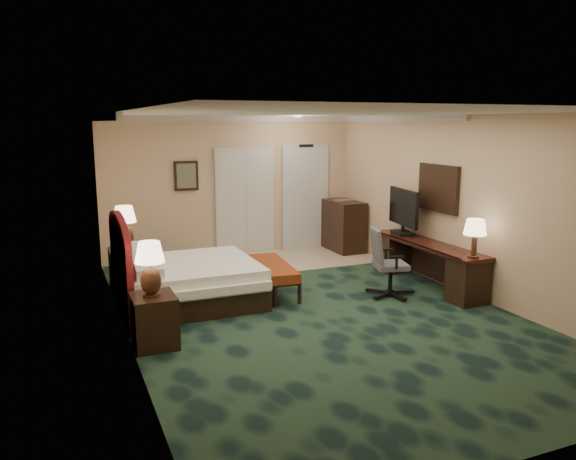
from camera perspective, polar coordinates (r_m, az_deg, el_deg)
name	(u,v)px	position (r m, az deg, el deg)	size (l,w,h in m)	color
floor	(314,312)	(7.85, 2.71, -8.34)	(5.00, 7.50, 0.00)	black
ceiling	(316,113)	(7.41, 2.90, 11.78)	(5.00, 7.50, 0.00)	white
wall_back	(232,187)	(10.98, -5.71, 4.40)	(5.00, 0.00, 2.70)	beige
wall_front	(537,294)	(4.52, 23.93, -5.93)	(5.00, 0.00, 2.70)	beige
wall_left	(122,230)	(6.83, -16.47, 0.03)	(0.00, 7.50, 2.70)	beige
wall_right	(465,205)	(8.88, 17.53, 2.40)	(0.00, 7.50, 2.70)	beige
crown_molding	(316,117)	(7.41, 2.90, 11.39)	(5.00, 7.50, 0.10)	silver
tile_patch	(292,259)	(10.74, 0.37, -2.99)	(3.20, 1.70, 0.01)	beige
headboard	(121,264)	(7.94, -16.63, -3.29)	(0.12, 2.00, 1.40)	#511312
entry_door	(305,198)	(11.54, 1.74, 3.26)	(1.02, 0.06, 2.18)	silver
closet_doors	(245,202)	(11.06, -4.38, 2.90)	(1.20, 0.06, 2.10)	silver
wall_art	(186,176)	(10.69, -10.31, 5.45)	(0.45, 0.06, 0.55)	#4D6657
wall_mirror	(438,188)	(9.29, 15.02, 4.14)	(0.05, 0.95, 0.75)	white
bed	(191,282)	(8.30, -9.85, -5.26)	(1.87, 1.73, 0.59)	white
nightstand_near	(154,321)	(6.81, -13.43, -8.94)	(0.49, 0.56, 0.61)	black
nightstand_far	(127,268)	(9.23, -16.06, -3.78)	(0.50, 0.57, 0.63)	black
lamp_near	(150,269)	(6.62, -13.82, -3.88)	(0.34, 0.34, 0.64)	black
lamp_far	(125,227)	(9.13, -16.23, 0.25)	(0.36, 0.36, 0.68)	black
bed_bench	(272,279)	(8.59, -1.64, -4.97)	(0.49, 1.40, 0.47)	maroon
desk	(427,264)	(9.26, 13.92, -3.39)	(0.52, 2.43, 0.70)	black
tv	(403,212)	(9.70, 11.64, 1.82)	(0.08, 1.00, 0.78)	black
desk_lamp	(475,238)	(8.31, 18.43, -0.79)	(0.32, 0.32, 0.56)	black
desk_chair	(391,262)	(8.55, 10.41, -3.26)	(0.60, 0.57, 1.04)	#4B4C52
minibar	(344,226)	(11.45, 5.68, 0.41)	(0.54, 0.97, 1.02)	black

